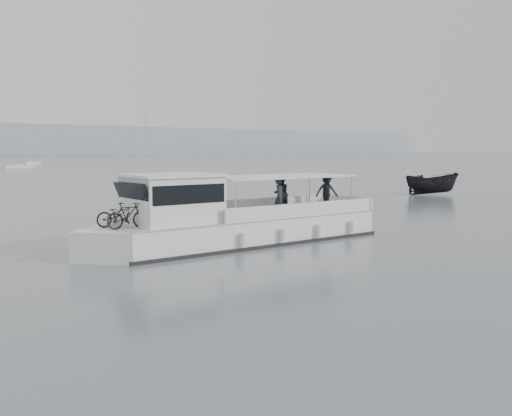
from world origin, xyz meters
TOP-DOWN VIEW (x-y plane):
  - ground at (0.00, 0.00)m, footprint 1400.00×1400.00m
  - tour_boat at (-2.75, 0.54)m, footprint 15.30×4.18m
  - dark_motorboat at (29.77, 11.96)m, footprint 5.83×4.31m

SIDE VIEW (x-z plane):
  - ground at x=0.00m, z-range 0.00..0.00m
  - tour_boat at x=-2.75m, z-range -2.15..4.25m
  - dark_motorboat at x=29.77m, z-range 0.00..2.12m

